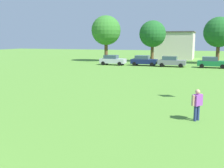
{
  "coord_description": "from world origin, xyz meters",
  "views": [
    {
      "loc": [
        8.26,
        -3.37,
        4.22
      ],
      "look_at": [
        3.65,
        9.63,
        1.99
      ],
      "focal_mm": 43.74,
      "sensor_mm": 36.0,
      "label": 1
    }
  ],
  "objects_px": {
    "parked_car_navy_1": "(144,61)",
    "tree_far_left": "(106,30)",
    "adult_bystander": "(197,102)",
    "parked_car_silver_0": "(112,60)",
    "tree_far_right": "(219,32)",
    "parked_car_gray_2": "(171,61)",
    "tree_center": "(153,34)",
    "parked_car_green_3": "(212,62)"
  },
  "relations": [
    {
      "from": "parked_car_navy_1",
      "to": "tree_far_left",
      "type": "relative_size",
      "value": 0.48
    },
    {
      "from": "adult_bystander",
      "to": "parked_car_silver_0",
      "type": "bearing_deg",
      "value": 60.18
    },
    {
      "from": "tree_far_right",
      "to": "adult_bystander",
      "type": "bearing_deg",
      "value": -92.91
    },
    {
      "from": "adult_bystander",
      "to": "tree_far_right",
      "type": "height_order",
      "value": "tree_far_right"
    },
    {
      "from": "parked_car_gray_2",
      "to": "tree_far_right",
      "type": "relative_size",
      "value": 0.52
    },
    {
      "from": "parked_car_navy_1",
      "to": "parked_car_gray_2",
      "type": "distance_m",
      "value": 4.57
    },
    {
      "from": "parked_car_navy_1",
      "to": "tree_center",
      "type": "bearing_deg",
      "value": 91.82
    },
    {
      "from": "parked_car_gray_2",
      "to": "tree_center",
      "type": "relative_size",
      "value": 0.54
    },
    {
      "from": "parked_car_silver_0",
      "to": "parked_car_green_3",
      "type": "bearing_deg",
      "value": 1.75
    },
    {
      "from": "tree_center",
      "to": "parked_car_silver_0",
      "type": "bearing_deg",
      "value": -119.72
    },
    {
      "from": "parked_car_gray_2",
      "to": "parked_car_green_3",
      "type": "xyz_separation_m",
      "value": [
        6.02,
        0.29,
        0.0
      ]
    },
    {
      "from": "tree_far_left",
      "to": "tree_center",
      "type": "relative_size",
      "value": 1.13
    },
    {
      "from": "parked_car_navy_1",
      "to": "tree_far_left",
      "type": "bearing_deg",
      "value": 144.0
    },
    {
      "from": "parked_car_green_3",
      "to": "tree_far_right",
      "type": "bearing_deg",
      "value": 82.54
    },
    {
      "from": "parked_car_silver_0",
      "to": "parked_car_navy_1",
      "type": "height_order",
      "value": "same"
    },
    {
      "from": "parked_car_silver_0",
      "to": "parked_car_navy_1",
      "type": "xyz_separation_m",
      "value": [
        5.31,
        0.54,
        0.0
      ]
    },
    {
      "from": "parked_car_gray_2",
      "to": "tree_far_right",
      "type": "bearing_deg",
      "value": 48.64
    },
    {
      "from": "tree_far_right",
      "to": "tree_center",
      "type": "bearing_deg",
      "value": 176.78
    },
    {
      "from": "parked_car_silver_0",
      "to": "tree_far_left",
      "type": "bearing_deg",
      "value": 118.29
    },
    {
      "from": "parked_car_navy_1",
      "to": "tree_far_right",
      "type": "xyz_separation_m",
      "value": [
        11.58,
        7.64,
        4.7
      ]
    },
    {
      "from": "parked_car_gray_2",
      "to": "parked_car_green_3",
      "type": "bearing_deg",
      "value": 2.74
    },
    {
      "from": "tree_far_left",
      "to": "tree_center",
      "type": "xyz_separation_m",
      "value": [
        8.93,
        1.62,
        -0.71
      ]
    },
    {
      "from": "tree_center",
      "to": "adult_bystander",
      "type": "bearing_deg",
      "value": -75.33
    },
    {
      "from": "adult_bystander",
      "to": "tree_far_right",
      "type": "distance_m",
      "value": 37.65
    },
    {
      "from": "parked_car_navy_1",
      "to": "tree_center",
      "type": "height_order",
      "value": "tree_center"
    },
    {
      "from": "tree_far_right",
      "to": "parked_car_silver_0",
      "type": "bearing_deg",
      "value": -154.17
    },
    {
      "from": "parked_car_navy_1",
      "to": "tree_far_left",
      "type": "xyz_separation_m",
      "value": [
        -9.19,
        6.68,
        5.21
      ]
    },
    {
      "from": "adult_bystander",
      "to": "tree_far_left",
      "type": "distance_m",
      "value": 41.29
    },
    {
      "from": "adult_bystander",
      "to": "tree_far_right",
      "type": "bearing_deg",
      "value": 30.06
    },
    {
      "from": "parked_car_green_3",
      "to": "tree_far_left",
      "type": "height_order",
      "value": "tree_far_left"
    },
    {
      "from": "tree_center",
      "to": "parked_car_navy_1",
      "type": "bearing_deg",
      "value": -88.18
    },
    {
      "from": "parked_car_green_3",
      "to": "parked_car_silver_0",
      "type": "bearing_deg",
      "value": -178.25
    },
    {
      "from": "parked_car_green_3",
      "to": "tree_center",
      "type": "bearing_deg",
      "value": 142.37
    },
    {
      "from": "tree_far_left",
      "to": "tree_center",
      "type": "distance_m",
      "value": 9.1
    },
    {
      "from": "parked_car_gray_2",
      "to": "tree_center",
      "type": "bearing_deg",
      "value": 119.14
    },
    {
      "from": "adult_bystander",
      "to": "tree_center",
      "type": "height_order",
      "value": "tree_center"
    },
    {
      "from": "parked_car_green_3",
      "to": "tree_far_right",
      "type": "height_order",
      "value": "tree_far_right"
    },
    {
      "from": "parked_car_gray_2",
      "to": "parked_car_green_3",
      "type": "distance_m",
      "value": 6.02
    },
    {
      "from": "adult_bystander",
      "to": "tree_far_left",
      "type": "height_order",
      "value": "tree_far_left"
    },
    {
      "from": "parked_car_navy_1",
      "to": "parked_car_green_3",
      "type": "relative_size",
      "value": 1.0
    },
    {
      "from": "parked_car_silver_0",
      "to": "parked_car_green_3",
      "type": "height_order",
      "value": "same"
    },
    {
      "from": "adult_bystander",
      "to": "tree_center",
      "type": "xyz_separation_m",
      "value": [
        -9.95,
        37.99,
        4.35
      ]
    }
  ]
}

